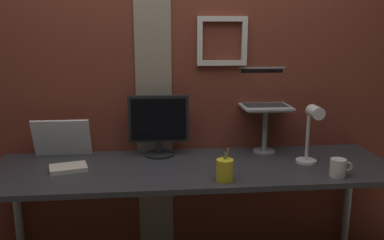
# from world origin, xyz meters

# --- Properties ---
(brick_wall_back) EXTENTS (3.49, 0.16, 2.33)m
(brick_wall_back) POSITION_xyz_m (-0.00, 0.49, 1.16)
(brick_wall_back) COLOR brown
(brick_wall_back) RESTS_ON ground_plane
(desk) EXTENTS (2.33, 0.68, 0.75)m
(desk) POSITION_xyz_m (0.10, 0.09, 0.69)
(desk) COLOR #333338
(desk) RESTS_ON ground_plane
(monitor) EXTENTS (0.37, 0.18, 0.38)m
(monitor) POSITION_xyz_m (-0.09, 0.31, 0.96)
(monitor) COLOR black
(monitor) RESTS_ON desk
(laptop_stand) EXTENTS (0.28, 0.22, 0.29)m
(laptop_stand) POSITION_xyz_m (0.58, 0.31, 0.94)
(laptop_stand) COLOR gray
(laptop_stand) RESTS_ON desk
(laptop) EXTENTS (0.30, 0.28, 0.25)m
(laptop) POSITION_xyz_m (0.58, 0.38, 1.11)
(laptop) COLOR #ADB2B7
(laptop) RESTS_ON laptop_stand
(whiteboard_panel) EXTENTS (0.34, 0.09, 0.24)m
(whiteboard_panel) POSITION_xyz_m (-0.69, 0.34, 0.87)
(whiteboard_panel) COLOR white
(whiteboard_panel) RESTS_ON desk
(desk_lamp) EXTENTS (0.12, 0.20, 0.36)m
(desk_lamp) POSITION_xyz_m (0.77, 0.03, 0.97)
(desk_lamp) COLOR white
(desk_lamp) RESTS_ON desk
(pen_cup) EXTENTS (0.09, 0.09, 0.17)m
(pen_cup) POSITION_xyz_m (0.24, -0.16, 0.81)
(pen_cup) COLOR yellow
(pen_cup) RESTS_ON desk
(coffee_mug) EXTENTS (0.12, 0.08, 0.10)m
(coffee_mug) POSITION_xyz_m (0.85, -0.16, 0.80)
(coffee_mug) COLOR silver
(coffee_mug) RESTS_ON desk
(paper_clutter_stack) EXTENTS (0.23, 0.19, 0.03)m
(paper_clutter_stack) POSITION_xyz_m (-0.61, 0.09, 0.76)
(paper_clutter_stack) COLOR silver
(paper_clutter_stack) RESTS_ON desk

